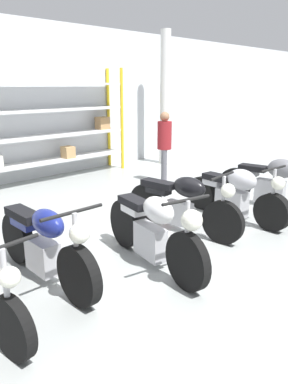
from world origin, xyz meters
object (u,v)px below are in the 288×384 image
at_px(motorcycle_blue, 44,244).
at_px(motorcycle_grey, 273,183).
at_px(person_browsing, 164,142).
at_px(shelving_rack, 50,126).
at_px(motorcycle_silver, 235,195).
at_px(motorcycle_white, 154,230).
at_px(motorcycle_black, 182,202).

height_order(motorcycle_blue, motorcycle_grey, motorcycle_grey).
bearing_deg(person_browsing, motorcycle_blue, 74.76).
height_order(shelving_rack, motorcycle_silver, shelving_rack).
bearing_deg(motorcycle_white, motorcycle_blue, -105.86).
bearing_deg(motorcycle_blue, motorcycle_white, 63.15).
relative_size(motorcycle_silver, person_browsing, 1.26).
bearing_deg(motorcycle_blue, motorcycle_silver, 84.69).
height_order(shelving_rack, motorcycle_grey, shelving_rack).
height_order(shelving_rack, motorcycle_white, shelving_rack).
relative_size(motorcycle_white, motorcycle_grey, 0.96).
bearing_deg(motorcycle_silver, shelving_rack, -167.68).
bearing_deg(motorcycle_silver, motorcycle_white, -79.64).
height_order(motorcycle_blue, motorcycle_silver, motorcycle_blue).
xyz_separation_m(motorcycle_black, motorcycle_silver, (1.07, -0.24, -0.05)).
height_order(motorcycle_blue, motorcycle_white, motorcycle_white).
height_order(motorcycle_white, motorcycle_grey, motorcycle_white).
xyz_separation_m(shelving_rack, motorcycle_blue, (-2.68, -4.23, -0.81)).
distance_m(motorcycle_blue, motorcycle_silver, 3.35).
bearing_deg(shelving_rack, motorcycle_black, -95.49).
bearing_deg(motorcycle_black, motorcycle_white, -72.25).
distance_m(motorcycle_white, motorcycle_silver, 2.21).
relative_size(motorcycle_grey, person_browsing, 1.30).
bearing_deg(motorcycle_blue, motorcycle_black, 87.88).
relative_size(motorcycle_white, person_browsing, 1.25).
height_order(motorcycle_black, person_browsing, person_browsing).
relative_size(shelving_rack, person_browsing, 2.55).
distance_m(motorcycle_blue, motorcycle_grey, 4.42).
relative_size(motorcycle_blue, person_browsing, 1.24).
relative_size(shelving_rack, motorcycle_white, 2.05).
bearing_deg(motorcycle_silver, motorcycle_black, -98.61).
relative_size(motorcycle_black, motorcycle_grey, 0.97).
xyz_separation_m(motorcycle_blue, motorcycle_grey, (4.39, -0.49, -0.00)).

